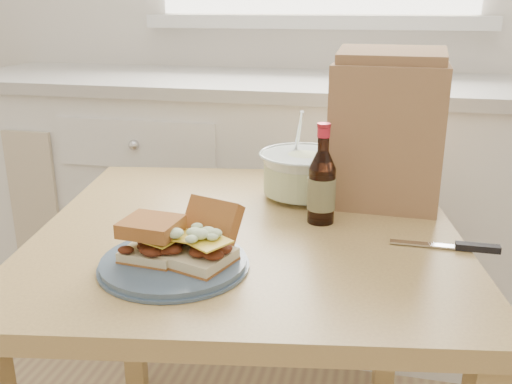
% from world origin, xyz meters
% --- Properties ---
extents(cabinet_run, '(2.50, 0.64, 0.94)m').
position_xyz_m(cabinet_run, '(-0.00, 1.70, 0.47)').
color(cabinet_run, white).
rests_on(cabinet_run, ground).
extents(dining_table, '(1.02, 1.02, 0.73)m').
position_xyz_m(dining_table, '(0.02, 0.82, 0.63)').
color(dining_table, tan).
rests_on(dining_table, ground).
extents(plate, '(0.26, 0.26, 0.02)m').
position_xyz_m(plate, '(-0.06, 0.59, 0.74)').
color(plate, '#44586E').
rests_on(plate, dining_table).
extents(sandwich_left, '(0.11, 0.10, 0.07)m').
position_xyz_m(sandwich_left, '(-0.10, 0.59, 0.79)').
color(sandwich_left, beige).
rests_on(sandwich_left, plate).
extents(sandwich_right, '(0.14, 0.19, 0.10)m').
position_xyz_m(sandwich_right, '(-0.01, 0.61, 0.78)').
color(sandwich_right, beige).
rests_on(sandwich_right, plate).
extents(coleslaw_bowl, '(0.22, 0.22, 0.22)m').
position_xyz_m(coleslaw_bowl, '(0.11, 1.04, 0.79)').
color(coleslaw_bowl, silver).
rests_on(coleslaw_bowl, dining_table).
extents(beer_bottle, '(0.06, 0.06, 0.22)m').
position_xyz_m(beer_bottle, '(0.17, 0.88, 0.82)').
color(beer_bottle, black).
rests_on(beer_bottle, dining_table).
extents(knife, '(0.21, 0.02, 0.01)m').
position_xyz_m(knife, '(0.46, 0.79, 0.74)').
color(knife, silver).
rests_on(knife, dining_table).
extents(paper_bag, '(0.26, 0.17, 0.33)m').
position_xyz_m(paper_bag, '(0.30, 1.03, 0.90)').
color(paper_bag, '#A26F4E').
rests_on(paper_bag, dining_table).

